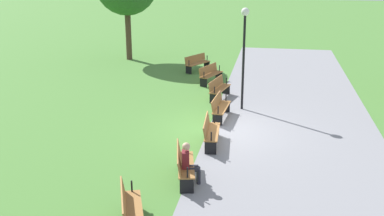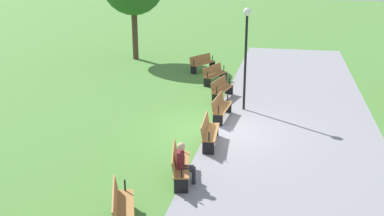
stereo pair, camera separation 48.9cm
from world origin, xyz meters
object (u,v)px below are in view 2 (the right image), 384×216
(bench_4, at_px, (209,131))
(bench_6, at_px, (121,208))
(person_seated, at_px, (184,162))
(lamp_post, at_px, (246,41))
(bench_3, at_px, (221,107))
(bench_5, at_px, (179,164))
(bench_1, at_px, (214,74))
(bench_2, at_px, (221,88))
(bench_0, at_px, (202,63))

(bench_4, distance_m, bench_6, 5.37)
(person_seated, height_order, lamp_post, lamp_post)
(bench_3, height_order, bench_6, same)
(bench_5, height_order, bench_6, same)
(bench_1, relative_size, bench_2, 1.00)
(bench_1, bearing_deg, bench_3, 32.31)
(person_seated, bearing_deg, bench_1, 172.78)
(bench_6, height_order, person_seated, person_seated)
(bench_1, distance_m, bench_4, 8.02)
(bench_4, relative_size, lamp_post, 0.43)
(person_seated, bearing_deg, bench_2, 169.15)
(lamp_post, bearing_deg, bench_2, -139.60)
(bench_1, relative_size, bench_3, 1.01)
(bench_3, relative_size, lamp_post, 0.43)
(bench_3, bearing_deg, person_seated, 2.07)
(bench_3, distance_m, person_seated, 5.54)
(bench_3, distance_m, bench_6, 8.02)
(bench_2, xyz_separation_m, lamp_post, (1.34, 1.14, 2.40))
(bench_1, relative_size, person_seated, 1.52)
(bench_5, bearing_deg, bench_0, 175.89)
(bench_4, height_order, bench_6, same)
(bench_4, bearing_deg, bench_0, -171.99)
(bench_0, relative_size, bench_6, 0.98)
(bench_0, distance_m, bench_1, 2.69)
(bench_4, relative_size, bench_5, 0.98)
(bench_5, height_order, person_seated, person_seated)
(bench_4, xyz_separation_m, lamp_post, (-4.01, 0.77, 2.40))
(bench_1, bearing_deg, lamp_post, 45.91)
(person_seated, relative_size, lamp_post, 0.29)
(bench_4, distance_m, bench_5, 2.69)
(bench_4, bearing_deg, lamp_post, 165.15)
(bench_0, relative_size, lamp_post, 0.43)
(bench_4, bearing_deg, bench_6, -16.11)
(bench_5, relative_size, person_seated, 1.52)
(bench_0, distance_m, bench_6, 15.68)
(bench_0, xyz_separation_m, bench_4, (10.39, 2.22, 0.00))
(bench_0, height_order, bench_2, same)
(bench_3, relative_size, bench_5, 0.98)
(bench_1, xyz_separation_m, bench_2, (2.58, 0.75, 0.00))
(bench_2, height_order, lamp_post, lamp_post)
(bench_1, height_order, bench_3, same)
(bench_5, bearing_deg, bench_3, 163.83)
(bench_3, height_order, lamp_post, lamp_post)
(bench_0, distance_m, person_seated, 13.40)
(bench_6, bearing_deg, bench_3, 151.72)
(bench_2, height_order, bench_3, same)
(bench_1, distance_m, lamp_post, 4.98)
(bench_1, xyz_separation_m, bench_6, (13.19, -0.00, 0.00))
(bench_3, xyz_separation_m, bench_6, (7.94, -1.12, 0.00))
(bench_0, bearing_deg, bench_5, 36.38)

